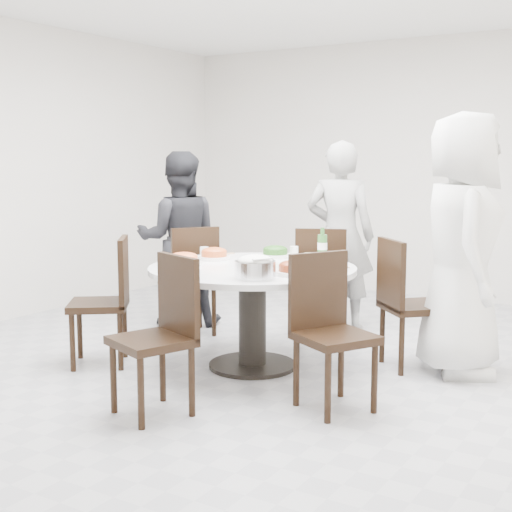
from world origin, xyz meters
The scene contains 23 objects.
floor centered at (0.00, 0.00, 0.00)m, with size 6.00×6.00×0.01m, color #A7A8AC.
wall_back centered at (0.00, 3.00, 1.40)m, with size 6.00×0.01×2.80m, color silver.
wall_left centered at (-3.00, 0.00, 1.40)m, with size 0.01×6.00×2.80m, color silver.
dining_table centered at (-0.21, -0.29, 0.38)m, with size 1.50×1.50×0.75m, color white.
chair_ne centered at (0.79, 0.34, 0.47)m, with size 0.42×0.42×0.95m, color black.
chair_n centered at (-0.19, 0.79, 0.47)m, with size 0.42×0.42×0.95m, color black.
chair_nw centered at (-1.21, 0.26, 0.47)m, with size 0.42×0.42×0.95m, color black.
chair_sw centered at (-1.22, -0.82, 0.47)m, with size 0.42×0.42×0.95m, color black.
chair_s centered at (-0.20, -1.42, 0.47)m, with size 0.42×0.42×0.95m, color black.
chair_se centered at (0.69, -0.76, 0.47)m, with size 0.42×0.42×0.95m, color black.
diner_right centered at (1.10, 0.39, 0.92)m, with size 0.90×0.59×1.85m, color silver.
diner_middle centered at (-0.19, 1.14, 0.84)m, with size 0.61×0.40×1.67m, color black.
diner_left centered at (-1.50, 0.51, 0.79)m, with size 0.77×0.60×1.58m, color black.
dish_greens centered at (-0.31, 0.21, 0.78)m, with size 0.25×0.25×0.06m, color white.
dish_pale centered at (0.12, -0.02, 0.78)m, with size 0.24×0.24×0.07m, color white.
dish_orange centered at (-0.64, -0.15, 0.78)m, with size 0.25×0.25×0.07m, color white.
dish_redbrown centered at (0.23, -0.44, 0.79)m, with size 0.28×0.28×0.07m, color white.
dish_tofu centered at (-0.66, -0.50, 0.78)m, with size 0.27×0.27×0.07m, color white.
rice_bowl centered at (0.08, -0.71, 0.81)m, with size 0.27×0.27×0.12m, color silver.
soup_bowl centered at (-0.50, -0.74, 0.79)m, with size 0.23×0.23×0.07m, color white.
beverage_bottle centered at (0.08, 0.26, 0.88)m, with size 0.07×0.07×0.25m, color #2B6528.
tea_cups centered at (-0.17, 0.31, 0.79)m, with size 0.07×0.07×0.08m, color white.
chopsticks centered at (-0.20, 0.36, 0.76)m, with size 0.24×0.04×0.01m, color tan, non-canonical shape.
Camera 1 is at (2.50, -4.58, 1.54)m, focal length 50.00 mm.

